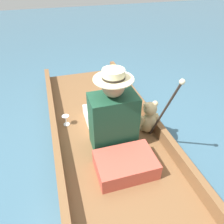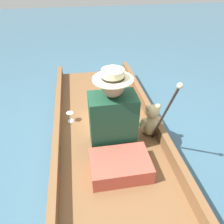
{
  "view_description": "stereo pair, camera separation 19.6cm",
  "coord_description": "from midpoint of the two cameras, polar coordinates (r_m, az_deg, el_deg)",
  "views": [
    {
      "loc": [
        -0.43,
        -1.54,
        1.62
      ],
      "look_at": [
        0.02,
        -0.02,
        0.48
      ],
      "focal_mm": 35.0,
      "sensor_mm": 36.0,
      "label": 1
    },
    {
      "loc": [
        -0.24,
        -1.59,
        1.62
      ],
      "look_at": [
        0.02,
        -0.02,
        0.48
      ],
      "focal_mm": 35.0,
      "sensor_mm": 36.0,
      "label": 2
    }
  ],
  "objects": [
    {
      "name": "ground_plane",
      "position": [
        2.28,
        -3.2,
        -9.92
      ],
      "size": [
        16.0,
        16.0,
        0.0
      ],
      "primitive_type": "plane",
      "color": "#385B70"
    },
    {
      "name": "punt_boat",
      "position": [
        2.22,
        -3.27,
        -8.48
      ],
      "size": [
        1.07,
        3.2,
        0.27
      ],
      "color": "brown",
      "rests_on": "ground_plane"
    },
    {
      "name": "seat_cushion",
      "position": [
        1.87,
        0.49,
        -13.67
      ],
      "size": [
        0.49,
        0.34,
        0.15
      ],
      "color": "#B24738",
      "rests_on": "punt_boat"
    },
    {
      "name": "seated_person",
      "position": [
        2.03,
        -3.08,
        -1.23
      ],
      "size": [
        0.41,
        0.76,
        0.78
      ],
      "rotation": [
        0.0,
        0.0,
        0.05
      ],
      "color": "white",
      "rests_on": "punt_boat"
    },
    {
      "name": "teddy_bear",
      "position": [
        2.2,
        7.14,
        -1.66
      ],
      "size": [
        0.26,
        0.15,
        0.37
      ],
      "color": "tan",
      "rests_on": "punt_boat"
    },
    {
      "name": "wine_glass",
      "position": [
        2.39,
        -14.31,
        -1.68
      ],
      "size": [
        0.08,
        0.08,
        0.12
      ],
      "color": "silver",
      "rests_on": "punt_boat"
    },
    {
      "name": "walking_cane",
      "position": [
        1.85,
        11.12,
        1.13
      ],
      "size": [
        0.04,
        0.38,
        0.8
      ],
      "color": "#2D2823",
      "rests_on": "punt_boat"
    }
  ]
}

